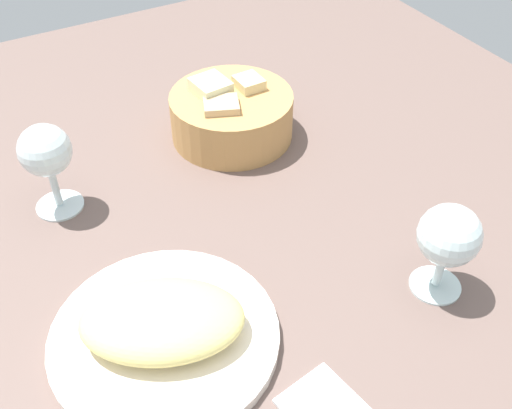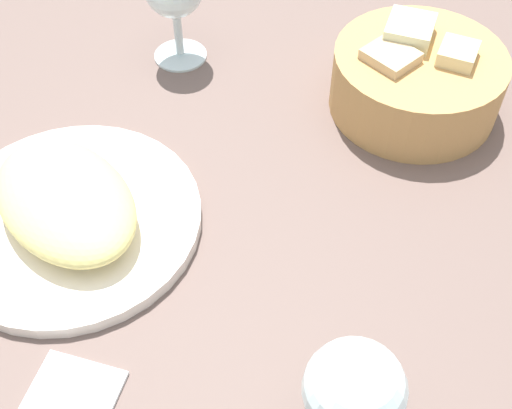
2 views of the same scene
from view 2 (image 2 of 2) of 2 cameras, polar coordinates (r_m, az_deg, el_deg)
The scene contains 6 objects.
ground_plane at distance 67.94cm, azimuth -4.76°, elevation 0.83°, with size 140.00×140.00×2.00cm, color brown.
plate at distance 65.82cm, azimuth -15.53°, elevation -1.27°, with size 24.81×24.81×1.40cm, color white.
omelette at distance 63.65cm, azimuth -16.07°, elevation 0.39°, with size 17.39×11.28×4.46cm, color #E5D67B.
lettuce_garnish at distance 68.67cm, azimuth -14.86°, elevation 3.59°, with size 3.94×3.94×1.70cm, color #4C7F31.
bread_basket at distance 75.44cm, azimuth 13.52°, elevation 10.45°, with size 18.44×18.44×9.08cm.
wine_glass_near at distance 46.69cm, azimuth 8.37°, elevation -15.75°, with size 7.10×7.10×11.99cm.
Camera 2 is at (24.24, -37.74, 50.03)cm, focal length 46.61 mm.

